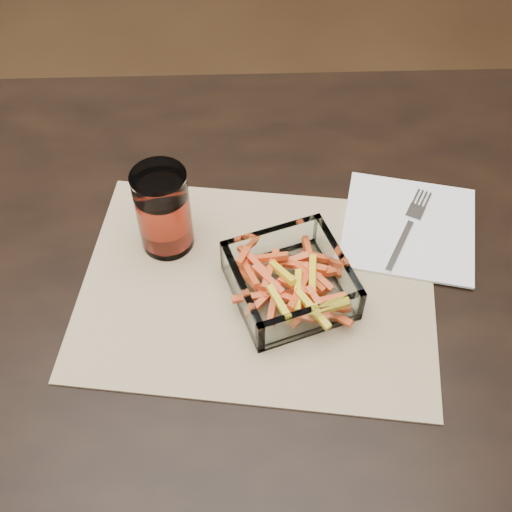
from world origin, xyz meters
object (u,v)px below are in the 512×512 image
object	(u,v)px
tumbler	(164,213)
fork	(409,226)
dining_table	(194,325)
glass_bowl	(290,282)

from	to	relation	value
tumbler	fork	distance (m)	0.33
dining_table	glass_bowl	xyz separation A→B (m)	(0.13, -0.01, 0.11)
glass_bowl	tumbler	size ratio (longest dim) A/B	1.41
glass_bowl	fork	bearing A→B (deg)	30.79
tumbler	glass_bowl	bearing A→B (deg)	-29.75
glass_bowl	fork	world-z (taller)	glass_bowl
dining_table	tumbler	size ratio (longest dim) A/B	12.92
dining_table	fork	distance (m)	0.33
dining_table	fork	size ratio (longest dim) A/B	10.82
glass_bowl	tumbler	xyz separation A→B (m)	(-0.16, 0.09, 0.04)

